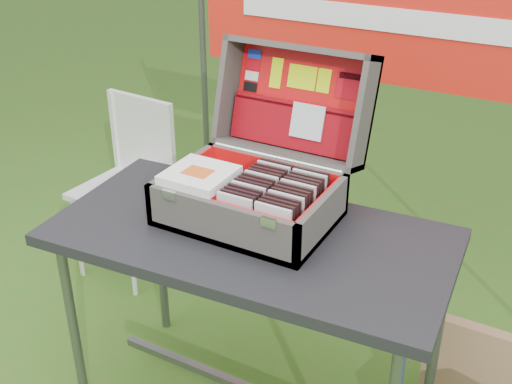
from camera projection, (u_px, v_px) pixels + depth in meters
The scene contains 85 objects.
table at pixel (251, 330), 2.28m from camera, with size 1.31×0.65×0.82m, color #28282C, non-canonical shape.
table_top at pixel (250, 237), 2.10m from camera, with size 1.31×0.65×0.04m, color #28282C.
table_leg_fl at pixel (73, 325), 2.34m from camera, with size 0.04×0.04×0.78m, color #59595B.
table_leg_bl at pixel (161, 254), 2.75m from camera, with size 0.04×0.04×0.78m, color #59595B.
table_leg_br at pixel (436, 344), 2.24m from camera, with size 0.04×0.04×0.78m, color #59595B.
suitcase at pixel (258, 144), 2.09m from camera, with size 0.55×0.55×0.51m, color #5B5853, non-canonical shape.
suitcase_base_bottom at pixel (249, 216), 2.16m from camera, with size 0.55×0.39×0.02m, color #5B5853.
suitcase_base_wall_front at pixel (219, 225), 1.98m from camera, with size 0.55×0.02×0.15m, color #5B5853.
suitcase_base_wall_back at pixel (275, 178), 2.27m from camera, with size 0.55×0.02×0.15m, color #5B5853.
suitcase_base_wall_left at pixel (183, 182), 2.24m from camera, with size 0.02×0.39×0.15m, color #5B5853.
suitcase_base_wall_right at pixel (322, 219), 2.01m from camera, with size 0.02×0.39×0.15m, color #5B5853.
suitcase_liner_floor at pixel (249, 213), 2.15m from camera, with size 0.51×0.35×0.01m, color red.
suitcase_latch_left at pixel (169, 195), 2.02m from camera, with size 0.05×0.01×0.03m, color silver.
suitcase_latch_right at pixel (269, 223), 1.87m from camera, with size 0.05×0.01×0.03m, color silver.
suitcase_hinge at pixel (276, 158), 2.25m from camera, with size 0.02×0.02×0.50m, color silver.
suitcase_lid_back at pixel (301, 101), 2.32m from camera, with size 0.55×0.39×0.02m, color #5B5853.
suitcase_lid_rim_far at pixel (302, 48), 2.22m from camera, with size 0.55×0.02×0.15m, color #5B5853.
suitcase_lid_rim_near at pixel (286, 153), 2.31m from camera, with size 0.55×0.02×0.15m, color #5B5853.
suitcase_lid_rim_left at pixel (229, 90), 2.38m from camera, with size 0.02×0.39×0.15m, color #5B5853.
suitcase_lid_rim_right at pixel (365, 114), 2.15m from camera, with size 0.02×0.39×0.15m, color #5B5853.
suitcase_lid_liner at pixel (299, 101), 2.31m from camera, with size 0.50×0.35×0.01m, color red.
suitcase_liner_wall_front at pixel (222, 220), 1.99m from camera, with size 0.51×0.01×0.13m, color red.
suitcase_liner_wall_back at pixel (273, 177), 2.26m from camera, with size 0.51×0.01×0.13m, color red.
suitcase_liner_wall_left at pixel (186, 180), 2.23m from camera, with size 0.01×0.35×0.13m, color red.
suitcase_liner_wall_right at pixel (318, 215), 2.02m from camera, with size 0.01×0.35×0.13m, color red.
suitcase_lid_pocket at pixel (293, 126), 2.31m from camera, with size 0.49×0.16×0.03m, color maroon.
suitcase_pocket_edge at pixel (296, 105), 2.29m from camera, with size 0.48×0.02×0.02m, color maroon.
suitcase_pocket_cd at pixel (307, 121), 2.26m from camera, with size 0.12×0.12×0.01m, color silver.
lid_sticker_cc_a at pixel (255, 54), 2.36m from camera, with size 0.05×0.03×0.00m, color #1933B2.
lid_sticker_cc_b at pixel (253, 65), 2.37m from camera, with size 0.05×0.03×0.00m, color red.
lid_sticker_cc_c at pixel (252, 76), 2.38m from camera, with size 0.05×0.03×0.00m, color white.
lid_sticker_cc_d at pixel (250, 87), 2.38m from camera, with size 0.05×0.03×0.00m, color black.
lid_card_neon_tall at pixel (276, 73), 2.33m from camera, with size 0.04×0.11×0.00m, color #CEF40B.
lid_card_neon_main at pixel (302, 77), 2.28m from camera, with size 0.11×0.08×0.00m, color #CEF40B.
lid_card_neon_small at pixel (324, 81), 2.25m from camera, with size 0.05×0.08×0.00m, color #CEF40B.
lid_sticker_band at pixel (350, 85), 2.21m from camera, with size 0.10×0.10×0.00m, color red.
lid_sticker_band_bar at pixel (352, 76), 2.20m from camera, with size 0.09×0.02×0.00m, color black.
cd_left_0 at pixel (235, 216), 1.99m from camera, with size 0.12×0.01×0.14m, color silver.
cd_left_1 at pixel (238, 213), 2.00m from camera, with size 0.12×0.01×0.14m, color black.
cd_left_2 at pixel (242, 210), 2.02m from camera, with size 0.12×0.01×0.14m, color black.
cd_left_3 at pixel (245, 207), 2.04m from camera, with size 0.12×0.01×0.14m, color black.
cd_left_4 at pixel (249, 204), 2.05m from camera, with size 0.12×0.01×0.14m, color silver.
cd_left_5 at pixel (252, 201), 2.07m from camera, with size 0.12×0.01×0.14m, color black.
cd_left_6 at pixel (255, 198), 2.09m from camera, with size 0.12×0.01×0.14m, color black.
cd_left_7 at pixel (258, 196), 2.10m from camera, with size 0.12×0.01×0.14m, color black.
cd_left_8 at pixel (261, 193), 2.12m from camera, with size 0.12×0.01×0.14m, color silver.
cd_left_9 at pixel (265, 190), 2.14m from camera, with size 0.12×0.01×0.14m, color black.
cd_left_10 at pixel (268, 188), 2.15m from camera, with size 0.12×0.01×0.14m, color black.
cd_left_11 at pixel (271, 185), 2.17m from camera, with size 0.12×0.01×0.14m, color black.
cd_left_12 at pixel (274, 183), 2.19m from camera, with size 0.12×0.01×0.14m, color silver.
cd_left_13 at pixel (276, 180), 2.20m from camera, with size 0.12×0.01×0.14m, color black.
cd_right_0 at pixel (273, 226), 1.93m from camera, with size 0.12×0.01×0.14m, color silver.
cd_right_1 at pixel (276, 223), 1.95m from camera, with size 0.12×0.01×0.14m, color black.
cd_right_2 at pixel (279, 220), 1.96m from camera, with size 0.12×0.01×0.14m, color black.
cd_right_3 at pixel (283, 217), 1.98m from camera, with size 0.12×0.01×0.14m, color black.
cd_right_4 at pixel (286, 214), 2.00m from camera, with size 0.12×0.01×0.14m, color silver.
cd_right_5 at pixel (289, 211), 2.01m from camera, with size 0.12×0.01×0.14m, color black.
cd_right_6 at pixel (292, 208), 2.03m from camera, with size 0.12×0.01×0.14m, color black.
cd_right_7 at pixel (295, 205), 2.05m from camera, with size 0.12×0.01×0.14m, color black.
cd_right_8 at pixel (298, 202), 2.06m from camera, with size 0.12×0.01×0.14m, color silver.
cd_right_9 at pixel (301, 199), 2.08m from camera, with size 0.12×0.01×0.14m, color black.
cd_right_10 at pixel (303, 197), 2.10m from camera, with size 0.12×0.01×0.14m, color black.
cd_right_11 at pixel (306, 194), 2.11m from camera, with size 0.12×0.01×0.14m, color black.
cd_right_12 at pixel (309, 191), 2.13m from camera, with size 0.12×0.01×0.14m, color silver.
cd_right_13 at pixel (312, 189), 2.15m from camera, with size 0.12×0.01×0.14m, color black.
songbook_0 at pixel (200, 179), 2.10m from camera, with size 0.21×0.21×0.01m, color white.
songbook_1 at pixel (200, 177), 2.09m from camera, with size 0.21×0.21×0.01m, color white.
songbook_2 at pixel (200, 176), 2.09m from camera, with size 0.21×0.21×0.01m, color white.
songbook_3 at pixel (200, 174), 2.09m from camera, with size 0.21×0.21×0.01m, color white.
songbook_4 at pixel (199, 173), 2.09m from camera, with size 0.21×0.21×0.01m, color white.
songbook_5 at pixel (199, 172), 2.08m from camera, with size 0.21×0.21×0.01m, color white.
songbook_graphic at pixel (198, 172), 2.07m from camera, with size 0.09×0.07×0.00m, color #D85919.
chair at pixel (122, 193), 3.14m from camera, with size 0.40×0.44×0.88m, color silver, non-canonical shape.
chair_seat at pixel (122, 191), 3.13m from camera, with size 0.40×0.40×0.03m, color silver.
chair_backrest at pixel (142, 137), 3.18m from camera, with size 0.40×0.03×0.42m, color silver.
chair_leg_fl at pixel (78, 237), 3.18m from camera, with size 0.02×0.02×0.45m, color silver.
chair_leg_fr at pixel (132, 256), 3.03m from camera, with size 0.02×0.02×0.45m, color silver.
chair_leg_bl at pixel (122, 208), 3.44m from camera, with size 0.02×0.02×0.45m, color silver.
chair_leg_br at pixel (173, 224), 3.29m from camera, with size 0.02×0.02×0.45m, color silver.
chair_upright_left at pixel (116, 132), 3.25m from camera, with size 0.02×0.02×0.42m, color silver.
chair_upright_right at pixel (170, 145), 3.11m from camera, with size 0.02×0.02×0.42m, color silver.
cardboard_box at pixel (473, 372), 2.39m from camera, with size 0.37×0.06×0.39m, color #9D7751.
banner_post_left at pixel (205, 87), 3.28m from camera, with size 0.03×0.03×1.70m, color #59595B.
banner at pixel (369, 17), 2.70m from camera, with size 1.60×0.01×0.55m, color red.
banner_text at pixel (368, 17), 2.69m from camera, with size 1.20×0.00×0.10m, color white.
Camera 1 is at (0.90, -1.53, 1.90)m, focal length 45.00 mm.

